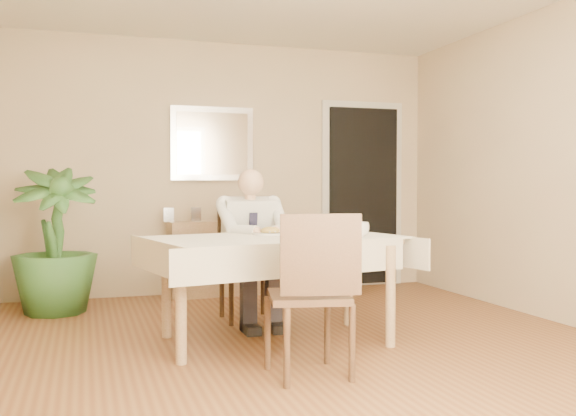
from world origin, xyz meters
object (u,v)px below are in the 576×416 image
object	(u,v)px
chair_far	(245,258)
sideboard	(216,258)
dining_table	(275,248)
potted_palm	(55,240)
chair_near	(314,286)
seated_man	(254,239)
coffee_mug	(360,229)

from	to	relation	value
chair_far	sideboard	size ratio (longest dim) A/B	0.95
dining_table	sideboard	bearing A→B (deg)	78.63
potted_palm	chair_near	bearing A→B (deg)	-59.11
seated_man	chair_far	bearing A→B (deg)	90.00
chair_far	potted_palm	size ratio (longest dim) A/B	0.70
coffee_mug	dining_table	bearing A→B (deg)	163.32
seated_man	sideboard	xyz separation A→B (m)	(-0.02, 1.48, -0.31)
dining_table	seated_man	xyz separation A→B (m)	(0.00, 0.59, 0.02)
chair_far	seated_man	size ratio (longest dim) A/B	0.72
coffee_mug	chair_far	bearing A→B (deg)	118.75
chair_far	sideboard	xyz separation A→B (m)	(-0.02, 1.19, -0.12)
coffee_mug	chair_near	bearing A→B (deg)	-129.85
chair_far	sideboard	bearing A→B (deg)	93.84
chair_far	chair_near	distance (m)	1.80
coffee_mug	potted_palm	distance (m)	2.75
chair_far	dining_table	bearing A→B (deg)	-86.92
dining_table	chair_far	distance (m)	0.90
chair_near	coffee_mug	xyz separation A→B (m)	(0.62, 0.75, 0.26)
chair_near	coffee_mug	world-z (taller)	chair_near
seated_man	potted_palm	world-z (taller)	potted_palm
coffee_mug	sideboard	distance (m)	2.36
dining_table	seated_man	bearing A→B (deg)	78.19
coffee_mug	potted_palm	world-z (taller)	potted_palm
chair_far	chair_near	bearing A→B (deg)	-88.32
chair_near	seated_man	size ratio (longest dim) A/B	0.77
chair_near	sideboard	bearing A→B (deg)	101.53
chair_far	seated_man	xyz separation A→B (m)	(0.00, -0.29, 0.19)
potted_palm	coffee_mug	bearing A→B (deg)	-39.58
seated_man	coffee_mug	world-z (taller)	seated_man
dining_table	potted_palm	xyz separation A→B (m)	(-1.53, 1.57, -0.03)
seated_man	potted_palm	xyz separation A→B (m)	(-1.53, 0.98, -0.05)
dining_table	sideboard	xyz separation A→B (m)	(-0.02, 2.07, -0.29)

